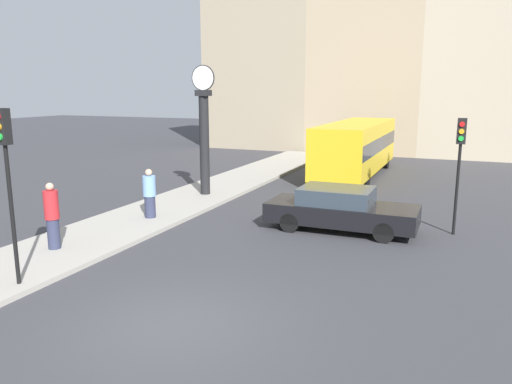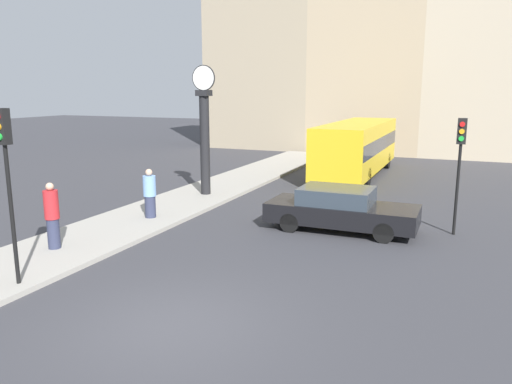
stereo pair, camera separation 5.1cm
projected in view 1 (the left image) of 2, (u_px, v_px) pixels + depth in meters
The scene contains 10 objects.
ground_plane at pixel (172, 326), 9.40m from camera, with size 120.00×120.00×0.00m, color #38383D.
sidewalk_corner at pixel (217, 189), 22.02m from camera, with size 3.00×27.67×0.13m, color #A39E93.
building_row at pixel (386, 47), 34.14m from camera, with size 27.45×5.00×15.53m.
sedan_car at pixel (340, 209), 15.65m from camera, with size 4.64×1.84×1.36m.
bus_distant at pixel (357, 145), 25.57m from camera, with size 2.48×9.68×2.71m.
traffic_light_near at pixel (6, 161), 10.55m from camera, with size 0.26×0.24×3.86m.
traffic_light_far at pixel (460, 152), 14.80m from camera, with size 0.26×0.24×3.54m.
street_clock at pixel (204, 134), 20.14m from camera, with size 1.01×0.51×5.19m.
pedestrian_blue_stripe at pixel (150, 194), 16.69m from camera, with size 0.43×0.43×1.65m.
pedestrian_red_top at pixel (52, 216), 13.38m from camera, with size 0.38×0.38×1.81m.
Camera 1 is at (4.84, -7.40, 4.37)m, focal length 35.00 mm.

